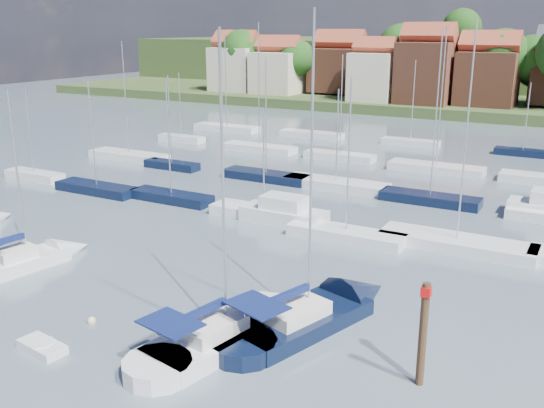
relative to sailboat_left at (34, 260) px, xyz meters
The scene contains 11 objects.
ground 39.19m from the sailboat_left, 66.57° to the left, with size 260.00×260.00×0.00m, color #44505C.
sailboat_left is the anchor object (origin of this frame).
sailboat_centre 16.93m from the sailboat_left, ahead, with size 5.55×12.61×16.56m.
sailboat_navy 20.03m from the sailboat_left, ahead, with size 6.97×13.07×17.47m.
tender 12.04m from the sailboat_left, 38.51° to the right, with size 2.74×1.56×0.56m.
timber_piling 26.35m from the sailboat_left, ahead, with size 0.40×0.40×7.09m.
buoy_c 10.25m from the sailboat_left, 24.11° to the right, with size 0.47×0.47×0.47m, color beige.
buoy_d 16.39m from the sailboat_left, 21.43° to the right, with size 0.49×0.49×0.49m, color beige.
buoy_e 21.39m from the sailboat_left, ahead, with size 0.44×0.44×0.44m, color beige.
marina_field 35.69m from the sailboat_left, 60.65° to the left, with size 79.62×41.41×15.93m.
far_shore_town 129.92m from the sailboat_left, 82.12° to the left, with size 212.46×90.00×22.27m.
Camera 1 is at (16.41, -21.02, 15.19)m, focal length 40.00 mm.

